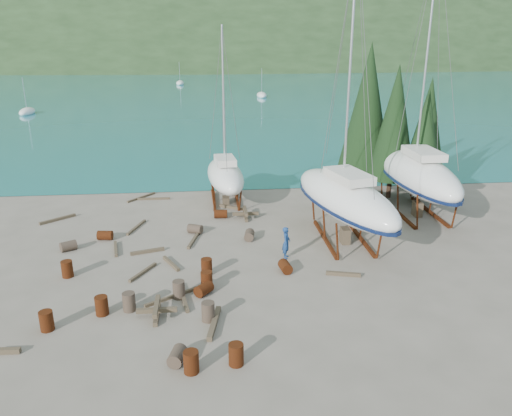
{
  "coord_description": "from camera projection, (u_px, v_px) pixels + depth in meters",
  "views": [
    {
      "loc": [
        -1.3,
        -23.69,
        11.82
      ],
      "look_at": [
        1.3,
        3.0,
        2.58
      ],
      "focal_mm": 35.0,
      "sensor_mm": 36.0,
      "label": 1
    }
  ],
  "objects": [
    {
      "name": "timber_11",
      "position": [
        143.0,
        272.0,
        26.22
      ],
      "size": [
        1.25,
        2.05,
        0.15
      ],
      "primitive_type": "cube",
      "rotation": [
        0.0,
        0.0,
        2.63
      ],
      "color": "brown",
      "rests_on": "ground"
    },
    {
      "name": "drum_2",
      "position": [
        105.0,
        235.0,
        30.53
      ],
      "size": [
        0.94,
        0.68,
        0.58
      ],
      "primitive_type": "cylinder",
      "rotation": [
        1.57,
        0.0,
        1.45
      ],
      "color": "#582F0F",
      "rests_on": "ground"
    },
    {
      "name": "large_sailboat_near",
      "position": [
        345.0,
        197.0,
        29.77
      ],
      "size": [
        5.62,
        11.17,
        16.91
      ],
      "rotation": [
        0.0,
        0.0,
        0.24
      ],
      "color": "white",
      "rests_on": "ground"
    },
    {
      "name": "timber_3",
      "position": [
        172.0,
        297.0,
        23.75
      ],
      "size": [
        2.46,
        1.66,
        0.15
      ],
      "primitive_type": "cube",
      "rotation": [
        0.0,
        0.0,
        2.14
      ],
      "color": "brown",
      "rests_on": "ground"
    },
    {
      "name": "drum_7",
      "position": [
        236.0,
        354.0,
        18.84
      ],
      "size": [
        0.58,
        0.58,
        0.88
      ],
      "primitive_type": "cylinder",
      "color": "#582F0F",
      "rests_on": "ground"
    },
    {
      "name": "timber_5",
      "position": [
        183.0,
        297.0,
        23.7
      ],
      "size": [
        0.65,
        2.68,
        0.16
      ],
      "primitive_type": "cube",
      "rotation": [
        0.0,
        0.0,
        0.18
      ],
      "color": "brown",
      "rests_on": "ground"
    },
    {
      "name": "timber_10",
      "position": [
        195.0,
        238.0,
        30.63
      ],
      "size": [
        0.85,
        3.04,
        0.16
      ],
      "primitive_type": "cube",
      "rotation": [
        0.0,
        0.0,
        2.92
      ],
      "color": "brown",
      "rests_on": "ground"
    },
    {
      "name": "timber_13",
      "position": [
        7.0,
        351.0,
        19.61
      ],
      "size": [
        1.07,
        0.26,
        0.22
      ],
      "primitive_type": "cube",
      "rotation": [
        0.0,
        0.0,
        1.52
      ],
      "color": "brown",
      "rests_on": "ground"
    },
    {
      "name": "cypress_mid_right",
      "position": [
        424.0,
        139.0,
        35.36
      ],
      "size": [
        3.06,
        3.06,
        8.5
      ],
      "color": "black",
      "rests_on": "ground"
    },
    {
      "name": "drum_8",
      "position": [
        67.0,
        269.0,
        25.77
      ],
      "size": [
        0.58,
        0.58,
        0.88
      ],
      "primitive_type": "cylinder",
      "color": "#582F0F",
      "rests_on": "ground"
    },
    {
      "name": "drum_13",
      "position": [
        102.0,
        306.0,
        22.26
      ],
      "size": [
        0.58,
        0.58,
        0.88
      ],
      "primitive_type": "cylinder",
      "color": "#582F0F",
      "rests_on": "ground"
    },
    {
      "name": "drum_9",
      "position": [
        195.0,
        229.0,
        31.55
      ],
      "size": [
        1.04,
        0.89,
        0.58
      ],
      "primitive_type": "cylinder",
      "rotation": [
        1.57,
        0.0,
        1.14
      ],
      "color": "#2D2823",
      "rests_on": "ground"
    },
    {
      "name": "ground",
      "position": [
        237.0,
        273.0,
        26.26
      ],
      "size": [
        600.0,
        600.0,
        0.0
      ],
      "primitive_type": "plane",
      "color": "#675E51",
      "rests_on": "ground"
    },
    {
      "name": "drum_3",
      "position": [
        191.0,
        362.0,
        18.4
      ],
      "size": [
        0.58,
        0.58,
        0.88
      ],
      "primitive_type": "cylinder",
      "color": "#582F0F",
      "rests_on": "ground"
    },
    {
      "name": "moored_boat_far",
      "position": [
        180.0,
        83.0,
        128.9
      ],
      "size": [
        2.0,
        5.0,
        6.05
      ],
      "color": "white",
      "rests_on": "ground"
    },
    {
      "name": "timber_17",
      "position": [
        116.0,
        249.0,
        29.1
      ],
      "size": [
        0.54,
        2.06,
        0.16
      ],
      "primitive_type": "cube",
      "rotation": [
        0.0,
        0.0,
        0.19
      ],
      "color": "brown",
      "rests_on": "ground"
    },
    {
      "name": "small_sailboat_shore",
      "position": [
        225.0,
        175.0,
        36.96
      ],
      "size": [
        3.3,
        8.11,
        12.61
      ],
      "rotation": [
        0.0,
        0.0,
        0.11
      ],
      "color": "white",
      "rests_on": "ground"
    },
    {
      "name": "timber_0",
      "position": [
        142.0,
        197.0,
        38.45
      ],
      "size": [
        1.93,
        2.24,
        0.14
      ],
      "primitive_type": "cube",
      "rotation": [
        0.0,
        0.0,
        2.44
      ],
      "color": "brown",
      "rests_on": "ground"
    },
    {
      "name": "drum_6",
      "position": [
        285.0,
        267.0,
        26.36
      ],
      "size": [
        0.7,
        0.96,
        0.58
      ],
      "primitive_type": "cylinder",
      "rotation": [
        1.57,
        0.0,
        0.15
      ],
      "color": "#582F0F",
      "rests_on": "ground"
    },
    {
      "name": "timber_1",
      "position": [
        343.0,
        274.0,
        25.98
      ],
      "size": [
        1.78,
        0.65,
        0.19
      ],
      "primitive_type": "cube",
      "rotation": [
        0.0,
        0.0,
        1.31
      ],
      "color": "brown",
      "rests_on": "ground"
    },
    {
      "name": "far_house_right",
      "position": [
        281.0,
        59.0,
        206.85
      ],
      "size": [
        6.6,
        5.6,
        5.6
      ],
      "color": "beige",
      "rests_on": "ground"
    },
    {
      "name": "drum_1",
      "position": [
        177.0,
        356.0,
        18.99
      ],
      "size": [
        0.78,
        0.99,
        0.58
      ],
      "primitive_type": "cylinder",
      "rotation": [
        1.57,
        0.0,
        2.9
      ],
      "color": "#2D2823",
      "rests_on": "ground"
    },
    {
      "name": "drum_17",
      "position": [
        208.0,
        312.0,
        21.78
      ],
      "size": [
        0.58,
        0.58,
        0.88
      ],
      "primitive_type": "cylinder",
      "color": "#2D2823",
      "rests_on": "ground"
    },
    {
      "name": "timber_pile_aft",
      "position": [
        246.0,
        214.0,
        34.22
      ],
      "size": [
        1.8,
        1.8,
        0.6
      ],
      "color": "brown",
      "rests_on": "ground"
    },
    {
      "name": "drum_15",
      "position": [
        68.0,
        246.0,
        28.98
      ],
      "size": [
        1.05,
        0.95,
        0.58
      ],
      "primitive_type": "cylinder",
      "rotation": [
        1.57,
        0.0,
        2.11
      ],
      "color": "#2D2823",
      "rests_on": "ground"
    },
    {
      "name": "timber_pile_fore",
      "position": [
        157.0,
        310.0,
        22.15
      ],
      "size": [
        1.8,
        1.8,
        0.6
      ],
      "color": "brown",
      "rests_on": "ground"
    },
    {
      "name": "timber_8",
      "position": [
        147.0,
        251.0,
        28.74
      ],
      "size": [
        1.92,
        0.76,
        0.19
      ],
      "primitive_type": "cube",
      "rotation": [
        0.0,
        0.0,
        1.87
      ],
      "color": "brown",
      "rests_on": "ground"
    },
    {
      "name": "drum_5",
      "position": [
        179.0,
        290.0,
        23.67
      ],
      "size": [
        0.58,
        0.58,
        0.88
      ],
      "primitive_type": "cylinder",
      "color": "#2D2823",
      "rests_on": "ground"
    },
    {
      "name": "bay_water",
      "position": [
        207.0,
        56.0,
        322.66
      ],
      "size": [
        700.0,
        700.0,
        0.0
      ],
      "primitive_type": "plane",
      "color": "teal",
      "rests_on": "ground"
    },
    {
      "name": "large_sailboat_far",
      "position": [
        418.0,
        174.0,
        34.24
      ],
      "size": [
        3.44,
        11.29,
        17.79
      ],
      "rotation": [
        0.0,
        0.0,
        0.01
      ],
      "color": "white",
      "rests_on": "ground"
    },
    {
      "name": "cypress_far_right",
      "position": [
        427.0,
        127.0,
        38.22
      ],
      "size": [
        3.24,
        3.24,
        9.0
      ],
      "color": "black",
      "rests_on": "ground"
    },
    {
      "name": "timber_9",
      "position": [
        154.0,
        199.0,
        38.11
      ],
      "size": [
        2.45,
        0.2,
        0.15
      ],
      "primitive_type": "cube",
      "rotation": [
        0.0,
        0.0,
        1.55
      ],
      "color": "brown",
      "rests_on": "ground"
    },
    {
      "name": "timber_2",
      "position": [
        58.0,
        219.0,
        33.78
      ],
      "size": [
        2.05,
        1.76,
        0.19
      ],
      "primitive_type": "cube",
      "rotation": [
        0.0,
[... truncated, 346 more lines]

